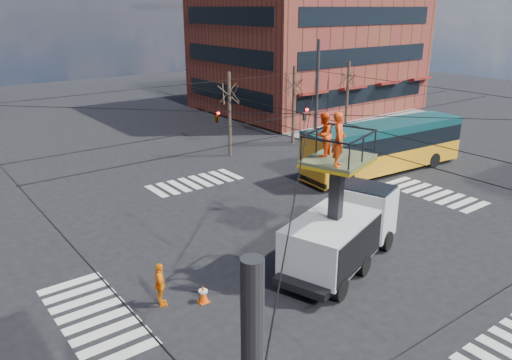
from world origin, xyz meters
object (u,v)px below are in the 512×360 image
object	(u,v)px
city_bus	(384,146)
traffic_cone	(203,294)
worker_ground	(160,285)
utility_truck	(343,216)
flagger	(370,202)

from	to	relation	value
city_bus	traffic_cone	size ratio (longest dim) A/B	17.46
city_bus	worker_ground	bearing A→B (deg)	-159.38
traffic_cone	utility_truck	bearing A→B (deg)	-8.82
utility_truck	worker_ground	world-z (taller)	utility_truck
utility_truck	worker_ground	distance (m)	7.77
city_bus	utility_truck	bearing A→B (deg)	-143.30
worker_ground	flagger	bearing A→B (deg)	-67.87
worker_ground	traffic_cone	bearing A→B (deg)	-100.32
city_bus	flagger	size ratio (longest dim) A/B	7.12
city_bus	worker_ground	world-z (taller)	city_bus
utility_truck	city_bus	size ratio (longest dim) A/B	0.61
utility_truck	flagger	world-z (taller)	utility_truck
worker_ground	flagger	world-z (taller)	flagger
worker_ground	flagger	xyz separation A→B (m)	(12.14, 0.75, 0.01)
city_bus	traffic_cone	xyz separation A→B (m)	(-17.39, -6.06, -1.38)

